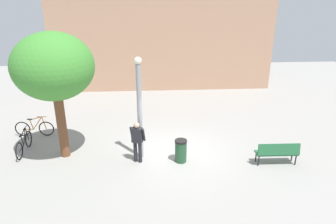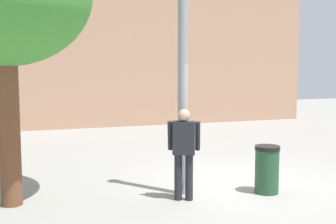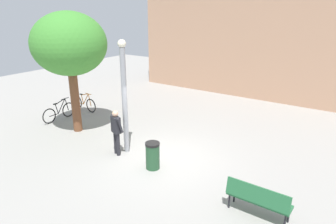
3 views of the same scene
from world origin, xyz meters
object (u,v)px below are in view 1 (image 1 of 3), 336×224
at_px(lamppost, 139,106).
at_px(person_by_lamppost, 137,139).
at_px(park_bench, 277,152).
at_px(bicycle_orange, 35,128).
at_px(plaza_tree, 54,67).
at_px(bicycle_black, 24,144).
at_px(trash_bin, 181,151).

distance_m(lamppost, person_by_lamppost, 1.28).
xyz_separation_m(park_bench, bicycle_orange, (-10.18, 3.25, -0.16)).
bearing_deg(lamppost, park_bench, -10.22).
bearing_deg(plaza_tree, person_by_lamppost, -13.05).
distance_m(park_bench, bicycle_black, 10.19).
distance_m(park_bench, trash_bin, 3.69).
distance_m(person_by_lamppost, park_bench, 5.38).
bearing_deg(park_bench, lamppost, 169.78).
bearing_deg(person_by_lamppost, park_bench, -6.01).
bearing_deg(lamppost, bicycle_black, 171.87).
bearing_deg(plaza_tree, trash_bin, -9.49).
height_order(person_by_lamppost, trash_bin, person_by_lamppost).
bearing_deg(park_bench, bicycle_black, 170.79).
bearing_deg(person_by_lamppost, trash_bin, -2.99).
bearing_deg(plaza_tree, bicycle_orange, 133.33).
relative_size(plaza_tree, bicycle_orange, 2.73).
relative_size(lamppost, bicycle_black, 2.24).
height_order(person_by_lamppost, plaza_tree, plaza_tree).
bearing_deg(plaza_tree, lamppost, -5.74).
distance_m(person_by_lamppost, plaza_tree, 4.06).
bearing_deg(park_bench, person_by_lamppost, 173.99).
bearing_deg(trash_bin, bicycle_orange, 156.99).
xyz_separation_m(bicycle_black, trash_bin, (6.40, -1.16, 0.08)).
bearing_deg(bicycle_orange, lamppost, -24.89).
xyz_separation_m(lamppost, bicycle_black, (-4.84, 0.69, -1.80)).
bearing_deg(plaza_tree, bicycle_black, 167.73).
height_order(plaza_tree, bicycle_orange, plaza_tree).
xyz_separation_m(lamppost, trash_bin, (1.56, -0.47, -1.72)).
xyz_separation_m(bicycle_orange, trash_bin, (6.53, -2.77, 0.08)).
xyz_separation_m(lamppost, bicycle_orange, (-4.97, 2.31, -1.80)).
bearing_deg(lamppost, bicycle_orange, 155.11).
xyz_separation_m(plaza_tree, bicycle_black, (-1.75, 0.38, -3.27)).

